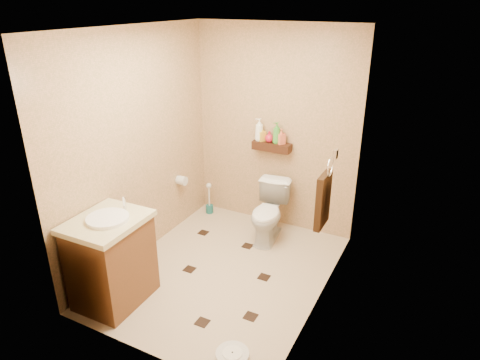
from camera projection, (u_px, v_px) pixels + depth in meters
The scene contains 19 objects.
ground at pixel (224, 272), 4.45m from camera, with size 2.50×2.50×0.00m, color tan.
wall_back at pixel (275, 130), 5.00m from camera, with size 2.00×0.04×2.40m, color tan.
wall_front at pixel (134, 222), 2.95m from camera, with size 2.00×0.04×2.40m, color tan.
wall_left at pixel (138, 148), 4.40m from camera, with size 0.04×2.50×2.40m, color tan.
wall_right at pixel (327, 184), 3.56m from camera, with size 0.04×2.50×2.40m, color tan.
ceiling at pixel (220, 28), 3.50m from camera, with size 2.00×2.50×0.02m, color white.
wall_shelf at pixel (272, 146), 5.00m from camera, with size 0.46×0.14×0.10m, color #391A0F.
floor_accents at pixel (226, 273), 4.41m from camera, with size 1.27×1.44×0.01m.
toilet at pixel (269, 213), 4.94m from camera, with size 0.38×0.66×0.67m, color white.
vanity at pixel (112, 259), 3.88m from camera, with size 0.58×0.70×0.98m.
bathroom_scale at pixel (232, 355), 3.38m from camera, with size 0.30×0.30×0.05m.
toilet_brush at pixel (209, 202), 5.61m from camera, with size 0.10×0.10×0.43m.
towel_ring at pixel (324, 198), 3.90m from camera, with size 0.12×0.30×0.76m.
toilet_paper at pixel (182, 180), 5.14m from camera, with size 0.12×0.11×0.12m.
bottle_a at pixel (259, 130), 5.00m from camera, with size 0.10×0.10×0.27m, color white.
bottle_b at pixel (262, 134), 5.00m from camera, with size 0.08×0.08×0.18m, color gold.
bottle_c at pixel (269, 137), 4.97m from camera, with size 0.10×0.10×0.13m, color red.
bottle_d at pixel (277, 133), 4.91m from camera, with size 0.10×0.10×0.25m, color green.
bottle_e at pixel (281, 136), 4.90m from camera, with size 0.08×0.08×0.18m, color #DF694A.
Camera 1 is at (1.84, -3.23, 2.63)m, focal length 32.00 mm.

